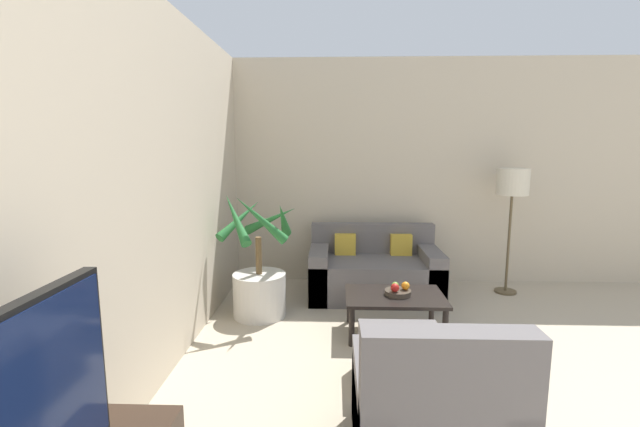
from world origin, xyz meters
The scene contains 13 objects.
wall_back centered at (0.00, 6.71, 1.35)m, with size 7.81×0.06×2.70m.
wall_left centered at (-3.13, 3.34, 1.35)m, with size 0.06×8.28×2.70m.
television centered at (-2.81, 2.54, 0.88)m, with size 0.18×0.90×0.68m.
potted_palm centered at (-2.63, 5.51, 0.37)m, with size 0.80×0.78×1.25m.
sofa_loveseat centered at (-1.45, 6.13, 0.27)m, with size 1.43×0.82×0.77m.
floor_lamp centered at (0.08, 6.27, 1.21)m, with size 0.34×0.34×1.43m.
coffee_table centered at (-1.36, 5.12, 0.32)m, with size 0.87×0.59×0.36m.
fruit_bowl centered at (-1.33, 5.12, 0.39)m, with size 0.23×0.23×0.04m.
apple_red centered at (-1.36, 5.07, 0.45)m, with size 0.08×0.08×0.08m.
apple_green centered at (-1.35, 5.15, 0.44)m, with size 0.06×0.06×0.06m.
orange_fruit centered at (-1.26, 5.13, 0.45)m, with size 0.07×0.07×0.07m.
armchair centered at (-1.39, 3.50, 0.28)m, with size 0.78×0.81×0.88m.
ottoman centered at (-1.42, 4.32, 0.19)m, with size 0.58×0.47×0.37m.
Camera 1 is at (-1.90, 1.47, 1.66)m, focal length 24.00 mm.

